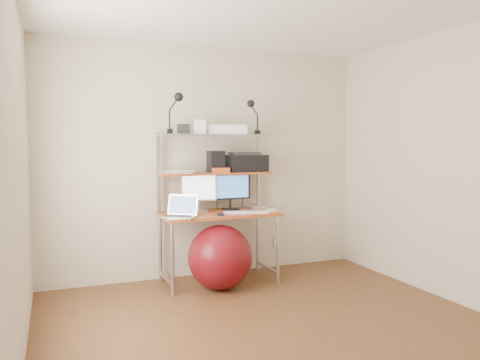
# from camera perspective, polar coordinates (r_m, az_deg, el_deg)

# --- Properties ---
(room) EXTENTS (3.60, 3.60, 3.60)m
(room) POSITION_cam_1_polar(r_m,az_deg,el_deg) (3.49, 5.20, 1.10)
(room) COLOR brown
(room) RESTS_ON ground
(computer_desk) EXTENTS (1.20, 0.60, 1.57)m
(computer_desk) POSITION_cam_1_polar(r_m,az_deg,el_deg) (4.90, -2.86, -1.37)
(computer_desk) COLOR #BA5D24
(computer_desk) RESTS_ON ground
(desktop) EXTENTS (1.20, 0.60, 0.00)m
(desktop) POSITION_cam_1_polar(r_m,az_deg,el_deg) (4.87, -2.61, -3.97)
(desktop) COLOR #BA5D24
(desktop) RESTS_ON computer_desk
(mid_shelf) EXTENTS (1.18, 0.34, 0.00)m
(mid_shelf) POSITION_cam_1_polar(r_m,az_deg,el_deg) (4.95, -3.12, 0.95)
(mid_shelf) COLOR #BA5D24
(mid_shelf) RESTS_ON computer_desk
(top_shelf) EXTENTS (1.18, 0.34, 0.00)m
(top_shelf) POSITION_cam_1_polar(r_m,az_deg,el_deg) (4.94, -3.14, 5.59)
(top_shelf) COLOR #ACADB1
(top_shelf) RESTS_ON computer_desk
(floor) EXTENTS (3.60, 3.60, 0.00)m
(floor) POSITION_cam_1_polar(r_m,az_deg,el_deg) (3.78, 5.06, -18.18)
(floor) COLOR brown
(floor) RESTS_ON ground
(wall_outlet) EXTENTS (0.08, 0.01, 0.12)m
(wall_outlet) POSITION_cam_1_polar(r_m,az_deg,el_deg) (5.59, 4.54, -7.46)
(wall_outlet) COLOR white
(wall_outlet) RESTS_ON room
(monitor_silver) EXTENTS (0.38, 0.17, 0.43)m
(monitor_silver) POSITION_cam_1_polar(r_m,az_deg,el_deg) (4.92, -5.08, -1.24)
(monitor_silver) COLOR #AEAEB3
(monitor_silver) RESTS_ON desktop
(monitor_black) EXTENTS (0.46, 0.13, 0.46)m
(monitor_black) POSITION_cam_1_polar(r_m,az_deg,el_deg) (5.03, -1.19, -1.08)
(monitor_black) COLOR black
(monitor_black) RESTS_ON desktop
(laptop) EXTENTS (0.39, 0.38, 0.27)m
(laptop) POSITION_cam_1_polar(r_m,az_deg,el_deg) (4.61, -7.16, -3.91)
(laptop) COLOR silver
(laptop) RESTS_ON desktop
(keyboard) EXTENTS (0.48, 0.26, 0.01)m
(keyboard) POSITION_cam_1_polar(r_m,az_deg,el_deg) (4.83, 0.70, -3.95)
(keyboard) COLOR white
(keyboard) RESTS_ON desktop
(mouse) EXTENTS (0.09, 0.06, 0.02)m
(mouse) POSITION_cam_1_polar(r_m,az_deg,el_deg) (4.94, 3.88, -3.71)
(mouse) COLOR white
(mouse) RESTS_ON desktop
(mac_mini) EXTENTS (0.26, 0.26, 0.04)m
(mac_mini) POSITION_cam_1_polar(r_m,az_deg,el_deg) (5.13, 1.63, -3.31)
(mac_mini) COLOR silver
(mac_mini) RESTS_ON desktop
(phone) EXTENTS (0.09, 0.13, 0.01)m
(phone) POSITION_cam_1_polar(r_m,az_deg,el_deg) (4.69, -2.39, -4.23)
(phone) COLOR black
(phone) RESTS_ON desktop
(printer) EXTENTS (0.45, 0.32, 0.21)m
(printer) POSITION_cam_1_polar(r_m,az_deg,el_deg) (5.08, 0.59, 2.16)
(printer) COLOR black
(printer) RESTS_ON mid_shelf
(nas_cube) EXTENTS (0.16, 0.16, 0.23)m
(nas_cube) POSITION_cam_1_polar(r_m,az_deg,el_deg) (4.92, -2.98, 2.25)
(nas_cube) COLOR black
(nas_cube) RESTS_ON mid_shelf
(red_box) EXTENTS (0.22, 0.18, 0.05)m
(red_box) POSITION_cam_1_polar(r_m,az_deg,el_deg) (4.88, -2.35, 1.21)
(red_box) COLOR #B3441C
(red_box) RESTS_ON mid_shelf
(scanner) EXTENTS (0.46, 0.38, 0.11)m
(scanner) POSITION_cam_1_polar(r_m,az_deg,el_deg) (4.99, -1.53, 6.16)
(scanner) COLOR white
(scanner) RESTS_ON top_shelf
(box_white) EXTENTS (0.15, 0.14, 0.15)m
(box_white) POSITION_cam_1_polar(r_m,az_deg,el_deg) (4.87, -4.89, 6.46)
(box_white) COLOR white
(box_white) RESTS_ON top_shelf
(box_grey) EXTENTS (0.11, 0.11, 0.11)m
(box_grey) POSITION_cam_1_polar(r_m,az_deg,el_deg) (4.90, -6.92, 6.19)
(box_grey) COLOR #303033
(box_grey) RESTS_ON top_shelf
(clip_lamp_left) EXTENTS (0.16, 0.09, 0.41)m
(clip_lamp_left) POSITION_cam_1_polar(r_m,az_deg,el_deg) (4.78, -7.71, 9.21)
(clip_lamp_left) COLOR black
(clip_lamp_left) RESTS_ON top_shelf
(clip_lamp_right) EXTENTS (0.15, 0.08, 0.37)m
(clip_lamp_right) POSITION_cam_1_polar(r_m,az_deg,el_deg) (5.03, 1.49, 8.62)
(clip_lamp_right) COLOR black
(clip_lamp_right) RESTS_ON top_shelf
(exercise_ball) EXTENTS (0.65, 0.65, 0.65)m
(exercise_ball) POSITION_cam_1_polar(r_m,az_deg,el_deg) (4.72, -2.43, -9.39)
(exercise_ball) COLOR maroon
(exercise_ball) RESTS_ON floor
(paper_stack) EXTENTS (0.40, 0.42, 0.03)m
(paper_stack) POSITION_cam_1_polar(r_m,az_deg,el_deg) (4.84, -7.47, 1.02)
(paper_stack) COLOR white
(paper_stack) RESTS_ON mid_shelf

